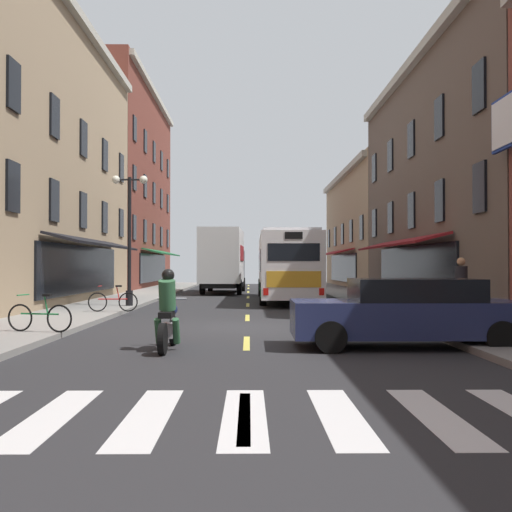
# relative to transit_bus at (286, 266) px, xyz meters

# --- Properties ---
(ground_plane) EXTENTS (34.80, 80.00, 0.10)m
(ground_plane) POSITION_rel_transit_bus_xyz_m (-1.86, -12.77, -1.77)
(ground_plane) COLOR #28282B
(lane_centre_dashes) EXTENTS (0.14, 73.90, 0.01)m
(lane_centre_dashes) POSITION_rel_transit_bus_xyz_m (-1.86, -13.02, -1.71)
(lane_centre_dashes) COLOR #DBCC4C
(lane_centre_dashes) RESTS_ON ground
(crosswalk_near) EXTENTS (7.10, 2.80, 0.01)m
(crosswalk_near) POSITION_rel_transit_bus_xyz_m (-1.86, -22.77, -1.71)
(crosswalk_near) COLOR silver
(crosswalk_near) RESTS_ON ground
(sidewalk_left) EXTENTS (3.00, 80.00, 0.14)m
(sidewalk_left) POSITION_rel_transit_bus_xyz_m (-7.76, -12.77, -1.65)
(sidewalk_left) COLOR gray
(sidewalk_left) RESTS_ON ground
(sidewalk_right) EXTENTS (3.00, 80.00, 0.14)m
(sidewalk_right) POSITION_rel_transit_bus_xyz_m (4.04, -12.77, -1.65)
(sidewalk_right) COLOR gray
(sidewalk_right) RESTS_ON ground
(transit_bus) EXTENTS (2.73, 12.11, 3.27)m
(transit_bus) POSITION_rel_transit_bus_xyz_m (0.00, 0.00, 0.00)
(transit_bus) COLOR white
(transit_bus) RESTS_ON ground
(box_truck) EXTENTS (2.69, 8.30, 3.93)m
(box_truck) POSITION_rel_transit_bus_xyz_m (-3.42, 8.06, 0.31)
(box_truck) COLOR black
(box_truck) RESTS_ON ground
(sedan_near) EXTENTS (4.79, 1.97, 1.45)m
(sedan_near) POSITION_rel_transit_bus_xyz_m (1.53, -17.02, -0.98)
(sedan_near) COLOR navy
(sedan_near) RESTS_ON ground
(sedan_mid) EXTENTS (1.98, 4.34, 1.45)m
(sedan_mid) POSITION_rel_transit_bus_xyz_m (-3.21, 18.89, -0.98)
(sedan_mid) COLOR silver
(sedan_mid) RESTS_ON ground
(motorcycle_rider) EXTENTS (0.62, 2.07, 1.66)m
(motorcycle_rider) POSITION_rel_transit_bus_xyz_m (-3.47, -17.39, -1.01)
(motorcycle_rider) COLOR black
(motorcycle_rider) RESTS_ON ground
(bicycle_near) EXTENTS (1.68, 0.56, 0.91)m
(bicycle_near) POSITION_rel_transit_bus_xyz_m (-6.82, -15.23, -1.22)
(bicycle_near) COLOR black
(bicycle_near) RESTS_ON sidewalk_left
(bicycle_mid) EXTENTS (1.71, 0.48, 0.91)m
(bicycle_mid) POSITION_rel_transit_bus_xyz_m (-6.51, -8.86, -1.22)
(bicycle_mid) COLOR black
(bicycle_mid) RESTS_ON sidewalk_left
(pedestrian_mid) EXTENTS (0.36, 0.36, 1.83)m
(pedestrian_mid) POSITION_rel_transit_bus_xyz_m (4.45, -12.01, -0.63)
(pedestrian_mid) COLOR #66387F
(pedestrian_mid) RESTS_ON sidewalk_right
(street_lamp_twin) EXTENTS (1.42, 0.32, 5.16)m
(street_lamp_twin) POSITION_rel_transit_bus_xyz_m (-6.56, -5.77, 1.29)
(street_lamp_twin) COLOR black
(street_lamp_twin) RESTS_ON sidewalk_left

